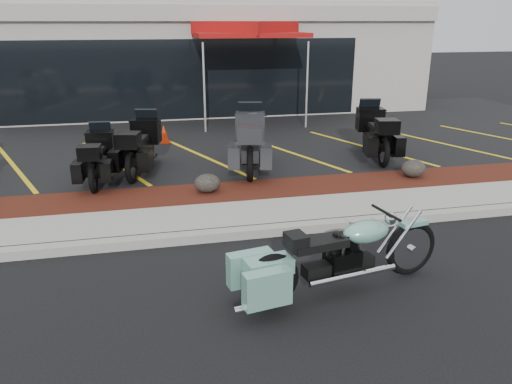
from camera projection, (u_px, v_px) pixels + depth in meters
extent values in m
plane|color=black|center=(249.00, 262.00, 7.36)|extent=(90.00, 90.00, 0.00)
cube|color=gray|center=(237.00, 233.00, 8.17)|extent=(24.00, 0.25, 0.15)
cube|color=gray|center=(230.00, 218.00, 8.82)|extent=(24.00, 1.20, 0.15)
cube|color=#39190D|center=(220.00, 195.00, 9.92)|extent=(24.00, 1.20, 0.16)
cube|color=black|center=(193.00, 137.00, 14.91)|extent=(26.00, 9.60, 0.15)
cube|color=#9A968B|center=(176.00, 56.00, 20.09)|extent=(18.00, 8.00, 4.00)
cube|color=black|center=(184.00, 80.00, 16.58)|extent=(12.00, 0.06, 2.60)
cube|color=#9A968B|center=(181.00, 13.00, 15.87)|extent=(18.00, 0.30, 0.50)
ellipsoid|color=black|center=(207.00, 183.00, 9.81)|extent=(0.52, 0.43, 0.37)
ellipsoid|color=black|center=(413.00, 168.00, 10.76)|extent=(0.53, 0.44, 0.38)
cone|color=red|center=(164.00, 134.00, 13.81)|extent=(0.40, 0.40, 0.49)
cylinder|color=silver|center=(212.00, 89.00, 14.67)|extent=(0.06, 0.06, 2.63)
cylinder|color=silver|center=(311.00, 84.00, 15.69)|extent=(0.06, 0.06, 2.63)
cylinder|color=silver|center=(189.00, 78.00, 17.51)|extent=(0.06, 0.06, 2.63)
cylinder|color=silver|center=(273.00, 75.00, 18.54)|extent=(0.06, 0.06, 2.63)
cube|color=#9B0F0E|center=(246.00, 34.00, 16.12)|extent=(3.84, 3.84, 0.14)
cube|color=#9B0F0E|center=(246.00, 28.00, 16.05)|extent=(3.52, 3.52, 0.40)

